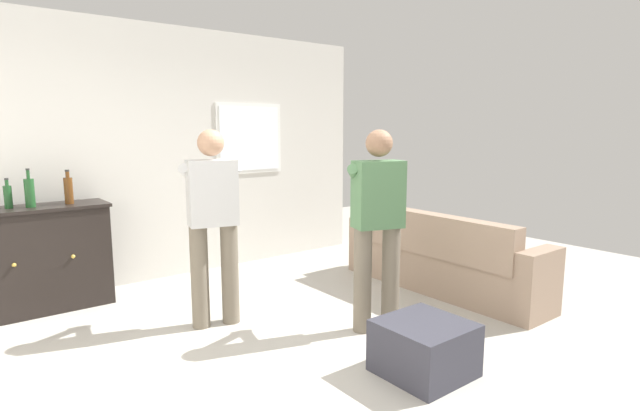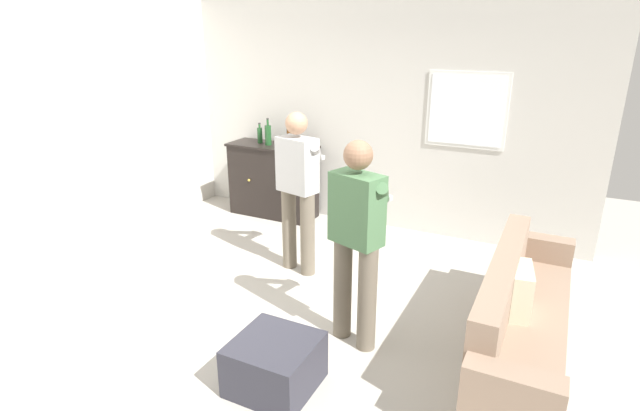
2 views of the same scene
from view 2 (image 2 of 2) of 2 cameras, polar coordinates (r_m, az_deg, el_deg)
name	(u,v)px [view 2 (image 2 of 2)]	position (r m, az deg, el deg)	size (l,w,h in m)	color
ground	(267,319)	(4.56, -6.05, -12.80)	(10.40, 10.40, 0.00)	#B2ADA3
wall_back_with_window	(380,117)	(6.32, 6.86, 10.06)	(5.20, 0.15, 2.80)	beige
wall_side_left	(41,136)	(5.86, -29.28, 6.94)	(0.12, 5.20, 2.80)	silver
couch	(520,323)	(4.17, 21.88, -12.40)	(0.57, 2.31, 0.84)	gray
sideboard_cabinet	(273,180)	(6.80, -5.37, 2.90)	(1.21, 0.49, 0.98)	black
bottle_wine_green	(268,135)	(6.65, -5.95, 8.06)	(0.08, 0.08, 0.35)	#1E4C23
bottle_liquor_amber	(260,135)	(6.78, -6.89, 8.03)	(0.07, 0.07, 0.27)	#1E4C23
bottle_spirits_clear	(290,137)	(6.49, -3.48, 7.83)	(0.08, 0.08, 0.32)	#593314
ottoman	(275,364)	(3.73, -5.17, -17.58)	(0.57, 0.57, 0.37)	#33333D
person_standing_left	(298,186)	(5.04, -2.50, 2.30)	(0.54, 0.51, 1.68)	#6B6051
person_standing_right	(357,235)	(3.84, 4.26, -3.41)	(0.53, 0.52, 1.68)	#6B6051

